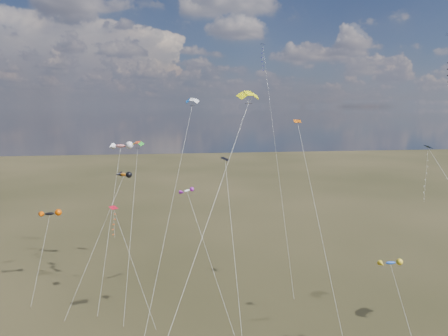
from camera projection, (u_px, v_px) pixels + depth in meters
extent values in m
cube|color=#081054|center=(263.00, 44.00, 73.05)|extent=(0.98, 0.98, 0.22)
cylinder|color=silver|center=(277.00, 156.00, 64.98)|extent=(0.20, 22.49, 38.68)
cube|color=#332316|center=(294.00, 300.00, 56.90)|extent=(0.10, 0.10, 0.12)
cube|color=black|center=(225.00, 159.00, 46.16)|extent=(1.23, 1.25, 0.36)
cylinder|color=silver|center=(236.00, 273.00, 40.22)|extent=(0.07, 15.47, 21.34)
cube|color=red|center=(113.00, 208.00, 54.83)|extent=(1.33, 1.33, 0.29)
cylinder|color=silver|center=(134.00, 266.00, 52.00)|extent=(5.78, 8.72, 13.61)
cube|color=#332316|center=(156.00, 330.00, 49.16)|extent=(0.10, 0.10, 0.12)
cube|color=#0A1E4F|center=(428.00, 147.00, 43.32)|extent=(0.72, 0.77, 0.31)
cube|color=#D75908|center=(297.00, 121.00, 51.71)|extent=(1.03, 0.98, 0.36)
cylinder|color=silver|center=(322.00, 237.00, 44.96)|extent=(0.62, 17.83, 25.48)
cylinder|color=silver|center=(190.00, 266.00, 32.74)|extent=(13.33, 18.64, 28.68)
cylinder|color=silver|center=(171.00, 205.00, 53.94)|extent=(7.29, 20.15, 28.44)
cylinder|color=silver|center=(131.00, 228.00, 53.92)|extent=(1.64, 11.78, 22.20)
cube|color=#332316|center=(123.00, 328.00, 49.73)|extent=(0.10, 0.10, 0.12)
ellipsoid|color=black|center=(50.00, 214.00, 60.79)|extent=(2.92, 1.59, 1.16)
cylinder|color=silver|center=(41.00, 258.00, 57.71)|extent=(1.05, 7.91, 11.19)
cube|color=#332316|center=(30.00, 308.00, 54.61)|extent=(0.10, 0.10, 0.12)
ellipsoid|color=orange|center=(124.00, 174.00, 58.22)|extent=(2.62, 2.69, 1.04)
cylinder|color=silver|center=(96.00, 243.00, 54.69)|extent=(7.22, 8.95, 17.54)
cube|color=#332316|center=(64.00, 321.00, 51.16)|extent=(0.10, 0.10, 0.12)
ellipsoid|color=white|center=(187.00, 191.00, 56.50)|extent=(2.03, 2.00, 0.65)
cylinder|color=silver|center=(209.00, 258.00, 52.05)|extent=(5.00, 12.23, 15.58)
ellipsoid|color=red|center=(120.00, 146.00, 64.93)|extent=(3.66, 2.25, 1.40)
cylinder|color=silver|center=(110.00, 222.00, 58.58)|extent=(1.96, 15.99, 21.02)
cube|color=#332316|center=(97.00, 317.00, 52.22)|extent=(0.10, 0.10, 0.12)
ellipsoid|color=#1844AF|center=(391.00, 263.00, 41.76)|extent=(2.19, 0.76, 0.74)
cylinder|color=silver|center=(412.00, 336.00, 38.28)|extent=(0.11, 8.85, 11.15)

